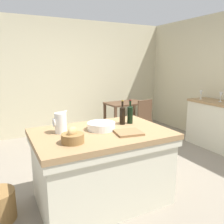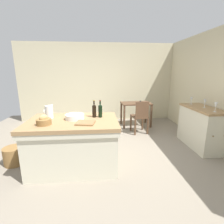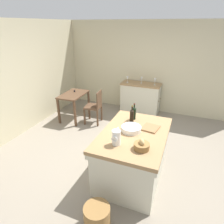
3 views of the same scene
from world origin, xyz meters
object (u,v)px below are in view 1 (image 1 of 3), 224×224
Objects in this scene: wash_bowl at (101,126)px; writing_desk at (126,107)px; wine_bottle_amber at (122,115)px; cutting_board at (128,132)px; pitcher at (61,123)px; bread_basket at (73,137)px; wine_glass_left at (221,95)px; wooden_chair at (141,119)px; side_cabinet at (217,125)px; wine_glass_middle at (201,93)px; wine_bottle_dark at (130,114)px; island_table at (102,163)px.

writing_desk is at bearing 53.16° from wash_bowl.
cutting_board is at bearing -109.88° from wine_bottle_amber.
bread_basket is (0.02, -0.38, -0.06)m from pitcher.
wine_glass_left is (3.17, 0.42, 0.05)m from pitcher.
wooden_chair is at bearing 48.14° from wine_bottle_amber.
bread_basket is at bearing -165.81° from side_cabinet.
bread_basket is 0.64m from cutting_board.
writing_desk is 3.23× the size of cutting_board.
wine_glass_middle is (-0.05, 0.40, 0.57)m from side_cabinet.
wine_bottle_dark is 2.35m from wine_glass_middle.
wine_bottle_dark is (-1.11, -1.36, 0.50)m from wooden_chair.
island_table is at bearing -126.53° from writing_desk.
wash_bowl is (0.03, 0.06, 0.44)m from island_table.
bread_basket is (-2.02, -2.39, 0.30)m from writing_desk.
wine_glass_middle reaches higher than bread_basket.
pitcher reaches higher than cutting_board.
cutting_board is (-2.49, -0.79, 0.42)m from side_cabinet.
wine_glass_middle is at bearing 25.97° from cutting_board.
pitcher reaches higher than wash_bowl.
side_cabinet is 0.58m from wine_glass_left.
cutting_board is 0.92× the size of wine_bottle_dark.
wine_bottle_amber reaches higher than cutting_board.
writing_desk is at bearing 60.01° from cutting_board.
wash_bowl is 2.80m from wine_glass_middle.
bread_basket reaches higher than wash_bowl.
cutting_board is at bearing -123.84° from wine_bottle_dark.
bread_basket reaches higher than writing_desk.
side_cabinet is 3.69× the size of wine_bottle_dark.
wine_bottle_amber reaches higher than bread_basket.
wooden_chair is 2.67m from bread_basket.
writing_desk is 4.11× the size of bread_basket.
wash_bowl is 0.35m from cutting_board.
cutting_board is 0.45m from wine_bottle_dark.
island_table is at bearing -20.19° from pitcher.
wine_bottle_dark is 1.68× the size of wine_glass_left.
wine_bottle_dark is at bearing -159.40° from wine_glass_middle.
writing_desk is 3.15m from bread_basket.
bread_basket reaches higher than side_cabinet.
bread_basket is (-3.13, -0.79, 0.46)m from side_cabinet.
wash_bowl is 1.89× the size of wine_glass_middle.
pitcher is at bearing 179.53° from wine_bottle_dark.
wine_glass_middle is at bearing 21.18° from bread_basket.
pitcher is at bearing -145.93° from wooden_chair.
wash_bowl is at bearing 125.92° from cutting_board.
pitcher is at bearing -179.92° from wine_bottle_amber.
bread_basket is 1.29× the size of wine_glass_middle.
cutting_board is at bearing -127.99° from wooden_chair.
cutting_board is 0.41m from wine_bottle_amber.
island_table is 1.33× the size of side_cabinet.
cutting_board is at bearing -29.45° from pitcher.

